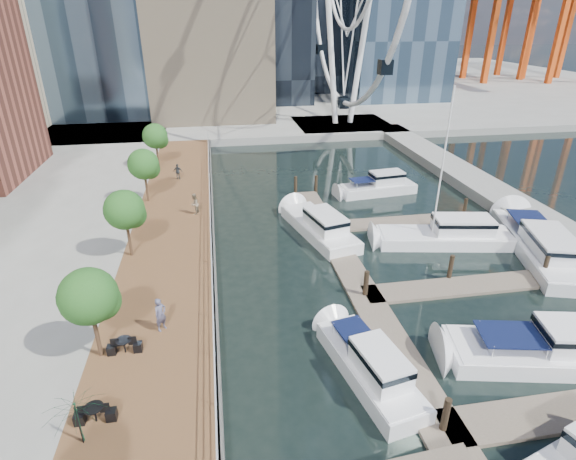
{
  "coord_description": "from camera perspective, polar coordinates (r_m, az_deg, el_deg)",
  "views": [
    {
      "loc": [
        -5.44,
        -13.88,
        15.46
      ],
      "look_at": [
        -1.09,
        11.97,
        3.0
      ],
      "focal_mm": 28.0,
      "sensor_mm": 36.0,
      "label": 1
    }
  ],
  "objects": [
    {
      "name": "breakwater",
      "position": [
        44.94,
        25.73,
        3.37
      ],
      "size": [
        4.0,
        60.0,
        1.0
      ],
      "primitive_type": "cube",
      "color": "gray",
      "rests_on": "ground"
    },
    {
      "name": "pedestrian_mid",
      "position": [
        36.92,
        -11.8,
        3.25
      ],
      "size": [
        0.91,
        1.02,
        1.73
      ],
      "primitive_type": "imported",
      "rotation": [
        0.0,
        0.0,
        -1.94
      ],
      "color": "gray",
      "rests_on": "boardwalk"
    },
    {
      "name": "pedestrian_near",
      "position": [
        23.87,
        -15.88,
        -10.28
      ],
      "size": [
        0.78,
        0.78,
        1.83
      ],
      "primitive_type": "imported",
      "rotation": [
        0.0,
        0.0,
        0.78
      ],
      "color": "#504F69",
      "rests_on": "boardwalk"
    },
    {
      "name": "cafe_tables",
      "position": [
        19.08,
        -23.35,
        -24.94
      ],
      "size": [
        2.5,
        13.7,
        0.74
      ],
      "color": "black",
      "rests_on": "ground"
    },
    {
      "name": "land_far",
      "position": [
        116.97,
        -7.15,
        17.88
      ],
      "size": [
        200.0,
        114.0,
        1.0
      ],
      "primitive_type": "cube",
      "color": "gray",
      "rests_on": "ground"
    },
    {
      "name": "pedestrian_far",
      "position": [
        45.61,
        -13.8,
        7.21
      ],
      "size": [
        0.97,
        0.61,
        1.55
      ],
      "primitive_type": "imported",
      "rotation": [
        0.0,
        0.0,
        2.87
      ],
      "color": "#2E3439",
      "rests_on": "boardwalk"
    },
    {
      "name": "floating_docks",
      "position": [
        31.2,
        17.33,
        -4.53
      ],
      "size": [
        16.0,
        34.0,
        2.6
      ],
      "color": "#6D6051",
      "rests_on": "ground"
    },
    {
      "name": "moored_yachts",
      "position": [
        34.46,
        18.93,
        -2.73
      ],
      "size": [
        21.55,
        33.62,
        11.5
      ],
      "color": "white",
      "rests_on": "ground"
    },
    {
      "name": "street_trees",
      "position": [
        30.62,
        -20.07,
        2.41
      ],
      "size": [
        2.6,
        42.6,
        4.6
      ],
      "color": "#3F2B1C",
      "rests_on": "ground"
    },
    {
      "name": "seawall",
      "position": [
        32.53,
        -9.45,
        -2.34
      ],
      "size": [
        0.25,
        60.0,
        1.0
      ],
      "primitive_type": "cube",
      "color": "#595954",
      "rests_on": "ground"
    },
    {
      "name": "yacht_foreground",
      "position": [
        26.72,
        30.6,
        -14.11
      ],
      "size": [
        11.84,
        5.33,
        2.15
      ],
      "primitive_type": null,
      "rotation": [
        0.0,
        0.0,
        1.37
      ],
      "color": "white",
      "rests_on": "ground"
    },
    {
      "name": "railing",
      "position": [
        32.08,
        -9.76,
        -0.73
      ],
      "size": [
        0.1,
        60.0,
        1.05
      ],
      "primitive_type": null,
      "color": "white",
      "rests_on": "boardwalk"
    },
    {
      "name": "pier",
      "position": [
        70.3,
        6.91,
        12.95
      ],
      "size": [
        14.0,
        12.0,
        1.0
      ],
      "primitive_type": "cube",
      "color": "gray",
      "rests_on": "ground"
    },
    {
      "name": "boardwalk",
      "position": [
        32.72,
        -14.71,
        -2.7
      ],
      "size": [
        6.0,
        60.0,
        1.0
      ],
      "primitive_type": "cube",
      "color": "brown",
      "rests_on": "ground"
    },
    {
      "name": "ground",
      "position": [
        21.48,
        8.79,
        -21.0
      ],
      "size": [
        520.0,
        520.0,
        0.0
      ],
      "primitive_type": "plane",
      "color": "black",
      "rests_on": "ground"
    }
  ]
}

